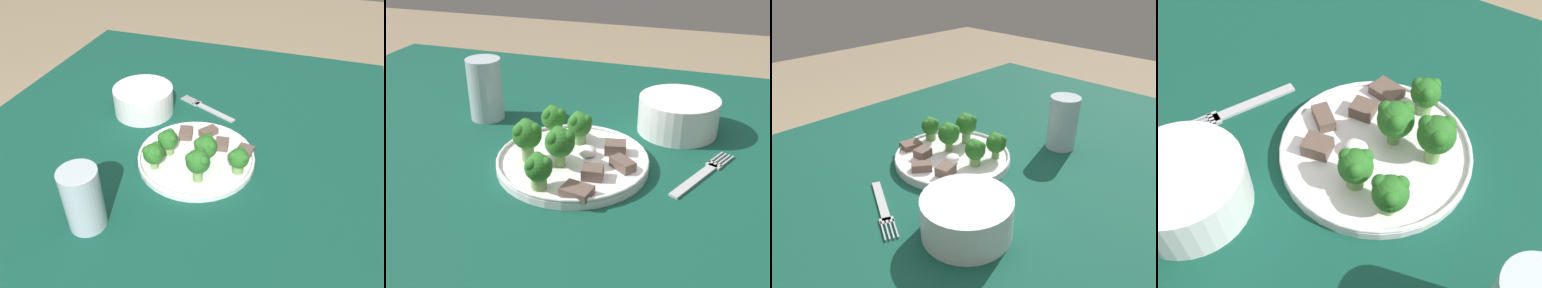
# 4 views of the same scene
# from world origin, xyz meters

# --- Properties ---
(table) EXTENTS (1.33, 0.96, 0.72)m
(table) POSITION_xyz_m (0.00, 0.00, 0.63)
(table) COLOR #114738
(table) RESTS_ON ground_plane
(dinner_plate) EXTENTS (0.25, 0.25, 0.02)m
(dinner_plate) POSITION_xyz_m (0.05, -0.07, 0.73)
(dinner_plate) COLOR white
(dinner_plate) RESTS_ON table
(fork) EXTENTS (0.09, 0.16, 0.00)m
(fork) POSITION_xyz_m (0.25, -0.03, 0.72)
(fork) COLOR #B2B2B7
(fork) RESTS_ON table
(cream_bowl) EXTENTS (0.15, 0.15, 0.07)m
(cream_bowl) POSITION_xyz_m (0.19, 0.11, 0.75)
(cream_bowl) COLOR white
(cream_bowl) RESTS_ON table
(drinking_glass) EXTENTS (0.07, 0.07, 0.12)m
(drinking_glass) POSITION_xyz_m (-0.18, 0.06, 0.78)
(drinking_glass) COLOR #B2C1CC
(drinking_glass) RESTS_ON table
(broccoli_floret_near_rim_left) EXTENTS (0.05, 0.05, 0.06)m
(broccoli_floret_near_rim_left) POSITION_xyz_m (0.03, -0.09, 0.78)
(broccoli_floret_near_rim_left) COLOR #709E56
(broccoli_floret_near_rim_left) RESTS_ON dinner_plate
(broccoli_floret_center_left) EXTENTS (0.04, 0.04, 0.06)m
(broccoli_floret_center_left) POSITION_xyz_m (0.04, -0.01, 0.77)
(broccoli_floret_center_left) COLOR #709E56
(broccoli_floret_center_left) RESTS_ON dinner_plate
(broccoli_floret_back_left) EXTENTS (0.05, 0.05, 0.07)m
(broccoli_floret_back_left) POSITION_xyz_m (-0.02, -0.09, 0.78)
(broccoli_floret_back_left) COLOR #709E56
(broccoli_floret_back_left) RESTS_ON dinner_plate
(broccoli_floret_front_left) EXTENTS (0.04, 0.04, 0.06)m
(broccoli_floret_front_left) POSITION_xyz_m (-0.01, -0.00, 0.77)
(broccoli_floret_front_left) COLOR #709E56
(broccoli_floret_front_left) RESTS_ON dinner_plate
(broccoli_floret_center_back) EXTENTS (0.04, 0.04, 0.05)m
(broccoli_floret_center_back) POSITION_xyz_m (0.03, -0.16, 0.77)
(broccoli_floret_center_back) COLOR #709E56
(broccoli_floret_center_back) RESTS_ON dinner_plate
(meat_slice_front_slice) EXTENTS (0.04, 0.04, 0.02)m
(meat_slice_front_slice) POSITION_xyz_m (0.11, -0.03, 0.74)
(meat_slice_front_slice) COLOR brown
(meat_slice_front_slice) RESTS_ON dinner_plate
(meat_slice_middle_slice) EXTENTS (0.03, 0.03, 0.02)m
(meat_slice_middle_slice) POSITION_xyz_m (0.09, -0.11, 0.74)
(meat_slice_middle_slice) COLOR brown
(meat_slice_middle_slice) RESTS_ON dinner_plate
(meat_slice_rear_slice) EXTENTS (0.05, 0.04, 0.01)m
(meat_slice_rear_slice) POSITION_xyz_m (0.08, -0.16, 0.74)
(meat_slice_rear_slice) COLOR brown
(meat_slice_rear_slice) RESTS_ON dinner_plate
(meat_slice_edge_slice) EXTENTS (0.05, 0.04, 0.02)m
(meat_slice_edge_slice) POSITION_xyz_m (0.13, -0.07, 0.74)
(meat_slice_edge_slice) COLOR brown
(meat_slice_edge_slice) RESTS_ON dinner_plate
(sauce_dollop) EXTENTS (0.03, 0.03, 0.02)m
(sauce_dollop) POSITION_xyz_m (0.06, -0.05, 0.74)
(sauce_dollop) COLOR white
(sauce_dollop) RESTS_ON dinner_plate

